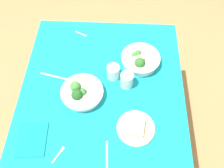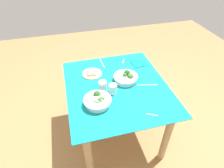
# 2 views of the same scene
# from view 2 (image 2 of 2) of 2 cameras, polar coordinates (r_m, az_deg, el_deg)

# --- Properties ---
(ground_plane) EXTENTS (6.00, 6.00, 0.00)m
(ground_plane) POSITION_cam_2_polar(r_m,az_deg,el_deg) (2.40, 1.17, -14.07)
(ground_plane) COLOR #9E7547
(dining_table) EXTENTS (1.11, 0.99, 0.73)m
(dining_table) POSITION_cam_2_polar(r_m,az_deg,el_deg) (1.94, 1.40, -3.43)
(dining_table) COLOR teal
(dining_table) RESTS_ON ground_plane
(broccoli_bowl_far) EXTENTS (0.25, 0.25, 0.10)m
(broccoli_bowl_far) POSITION_cam_2_polar(r_m,az_deg,el_deg) (1.66, -4.34, -5.08)
(broccoli_bowl_far) COLOR white
(broccoli_bowl_far) RESTS_ON dining_table
(broccoli_bowl_near) EXTENTS (0.25, 0.25, 0.10)m
(broccoli_bowl_near) POSITION_cam_2_polar(r_m,az_deg,el_deg) (1.92, 4.31, 2.02)
(broccoli_bowl_near) COLOR white
(broccoli_bowl_near) RESTS_ON dining_table
(bread_side_plate) EXTENTS (0.21, 0.21, 0.04)m
(bread_side_plate) POSITION_cam_2_polar(r_m,az_deg,el_deg) (2.02, -6.04, 3.23)
(bread_side_plate) COLOR #D6B27A
(bread_side_plate) RESTS_ON dining_table
(water_glass_center) EXTENTS (0.08, 0.08, 0.10)m
(water_glass_center) POSITION_cam_2_polar(r_m,az_deg,el_deg) (1.78, -2.79, -0.63)
(water_glass_center) COLOR silver
(water_glass_center) RESTS_ON dining_table
(water_glass_side) EXTENTS (0.08, 0.08, 0.09)m
(water_glass_side) POSITION_cam_2_polar(r_m,az_deg,el_deg) (1.76, 0.26, -1.47)
(water_glass_side) COLOR silver
(water_glass_side) RESTS_ON dining_table
(fork_by_far_bowl) EXTENTS (0.09, 0.06, 0.00)m
(fork_by_far_bowl) POSITION_cam_2_polar(r_m,az_deg,el_deg) (2.23, 3.43, 6.93)
(fork_by_far_bowl) COLOR #B7B7BC
(fork_by_far_bowl) RESTS_ON dining_table
(fork_by_near_bowl) EXTENTS (0.05, 0.09, 0.00)m
(fork_by_near_bowl) POSITION_cam_2_polar(r_m,az_deg,el_deg) (1.63, 11.79, -9.04)
(fork_by_near_bowl) COLOR #B7B7BC
(fork_by_near_bowl) RESTS_ON dining_table
(table_knife_left) EXTENTS (0.20, 0.02, 0.00)m
(table_knife_left) POSITION_cam_2_polar(r_m,az_deg,el_deg) (2.19, -3.01, 6.26)
(table_knife_left) COLOR #B7B7BC
(table_knife_left) RESTS_ON dining_table
(table_knife_right) EXTENTS (0.06, 0.20, 0.00)m
(table_knife_right) POSITION_cam_2_polar(r_m,az_deg,el_deg) (1.91, 10.60, -0.28)
(table_knife_right) COLOR #B7B7BC
(table_knife_right) RESTS_ON dining_table
(napkin_folded_upper) EXTENTS (0.20, 0.16, 0.01)m
(napkin_folded_upper) POSITION_cam_2_polar(r_m,az_deg,el_deg) (2.22, 7.85, 6.47)
(napkin_folded_upper) COLOR #0F777D
(napkin_folded_upper) RESTS_ON dining_table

